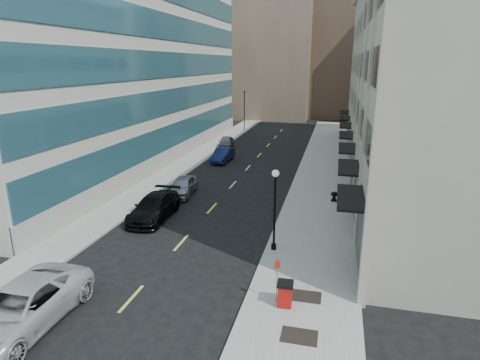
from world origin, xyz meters
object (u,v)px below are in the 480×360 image
at_px(car_grey_sedan, 226,142).
at_px(sign_post, 277,273).
at_px(lamppost, 275,203).
at_px(traffic_signal, 244,93).
at_px(car_blue_sedan, 223,155).
at_px(urn_planter, 334,195).
at_px(trash_bin, 285,293).
at_px(car_white_van, 20,308).
at_px(car_black_pickup, 154,207).
at_px(car_silver_sedan, 183,186).

relative_size(car_grey_sedan, sign_post, 1.98).
relative_size(lamppost, sign_post, 2.22).
distance_m(traffic_signal, sign_post, 46.67).
distance_m(car_blue_sedan, urn_planter, 15.94).
bearing_deg(car_blue_sedan, lamppost, -64.99).
xyz_separation_m(traffic_signal, trash_bin, (12.29, -45.10, -4.97)).
height_order(lamppost, sign_post, lamppost).
bearing_deg(trash_bin, urn_planter, 80.08).
height_order(car_grey_sedan, trash_bin, car_grey_sedan).
xyz_separation_m(traffic_signal, urn_planter, (14.10, -30.71, -5.13)).
xyz_separation_m(lamppost, urn_planter, (3.13, 9.14, -2.32)).
bearing_deg(car_white_van, car_black_pickup, 89.85).
bearing_deg(car_black_pickup, car_white_van, -91.97).
distance_m(traffic_signal, car_blue_sedan, 20.74).
bearing_deg(urn_planter, trash_bin, -97.16).
bearing_deg(traffic_signal, urn_planter, -65.34).
xyz_separation_m(car_white_van, lamppost, (8.67, 9.02, 2.02)).
height_order(car_grey_sedan, lamppost, lamppost).
bearing_deg(car_black_pickup, trash_bin, -41.66).
bearing_deg(car_black_pickup, sign_post, -42.22).
xyz_separation_m(car_white_van, sign_post, (9.60, 3.95, 0.65)).
distance_m(trash_bin, lamppost, 5.82).
bearing_deg(sign_post, lamppost, 82.52).
xyz_separation_m(traffic_signal, lamppost, (10.97, -39.86, -2.80)).
bearing_deg(car_blue_sedan, car_black_pickup, -88.58).
bearing_deg(car_silver_sedan, urn_planter, -2.22).
xyz_separation_m(car_white_van, car_black_pickup, (0.00, 12.08, -0.09)).
relative_size(car_grey_sedan, lamppost, 0.89).
xyz_separation_m(car_white_van, car_blue_sedan, (0.00, 28.88, -0.16)).
relative_size(car_black_pickup, lamppost, 1.16).
distance_m(trash_bin, urn_planter, 14.50).
bearing_deg(car_blue_sedan, urn_planter, -40.82).
height_order(traffic_signal, car_blue_sedan, traffic_signal).
bearing_deg(urn_planter, car_grey_sedan, 127.11).
bearing_deg(car_blue_sedan, sign_post, -67.52).
distance_m(car_white_van, car_grey_sedan, 35.92).
distance_m(car_black_pickup, car_silver_sedan, 5.22).
relative_size(car_silver_sedan, car_blue_sedan, 0.97).
bearing_deg(lamppost, car_black_pickup, 160.60).
relative_size(traffic_signal, urn_planter, 9.61).
bearing_deg(sign_post, trash_bin, -40.55).
distance_m(car_silver_sedan, lamppost, 12.18).
height_order(traffic_signal, car_white_van, traffic_signal).
distance_m(car_black_pickup, car_blue_sedan, 16.80).
height_order(car_white_van, lamppost, lamppost).
height_order(traffic_signal, car_grey_sedan, traffic_signal).
height_order(car_white_van, car_blue_sedan, car_white_van).
relative_size(traffic_signal, trash_bin, 6.33).
xyz_separation_m(car_black_pickup, car_blue_sedan, (0.00, 16.80, -0.07)).
bearing_deg(car_grey_sedan, trash_bin, -78.13).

